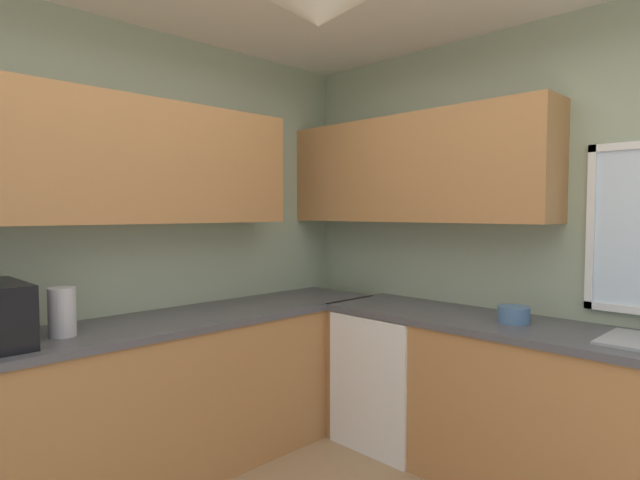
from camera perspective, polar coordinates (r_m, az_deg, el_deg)
room_shell at (r=2.71m, az=-2.96°, el=10.08°), size 3.58×3.72×2.69m
counter_run_left at (r=3.13m, az=-19.68°, el=-16.87°), size 0.65×3.33×0.91m
counter_run_back at (r=3.11m, az=23.75°, el=-17.10°), size 2.67×0.65×0.91m
dishwasher at (r=3.54m, az=8.24°, el=-14.77°), size 0.60×0.60×0.86m
kettle at (r=2.83m, az=-26.73°, el=-7.16°), size 0.13×0.13×0.24m
bowl at (r=3.05m, az=20.71°, el=-7.76°), size 0.17×0.17×0.09m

